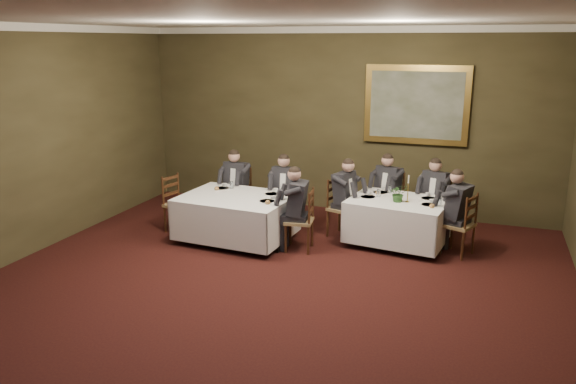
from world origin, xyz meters
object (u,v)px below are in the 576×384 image
Objects in this scene: chair_main_backleft at (388,212)px; diner_main_backleft at (388,200)px; diner_sec_backleft at (237,194)px; diner_sec_endright at (299,219)px; chair_main_backright at (434,218)px; painting at (416,105)px; chair_sec_endleft at (180,216)px; diner_main_endleft at (343,207)px; chair_main_endright at (458,237)px; chair_sec_endright at (300,233)px; chair_main_endleft at (342,220)px; chair_sec_backleft at (238,206)px; centerpiece at (399,192)px; chair_sec_backright at (285,212)px; diner_main_endright at (458,223)px; diner_main_backright at (435,206)px; diner_sec_backright at (285,200)px; candlestick at (408,192)px; table_main at (398,218)px; table_second at (237,214)px.

diner_main_backleft is at bearing 90.00° from chair_main_backleft.
diner_sec_endright is at bearing 150.03° from diner_sec_backleft.
painting is at bearing -40.79° from chair_main_backright.
diner_main_backleft is at bearing -111.21° from painting.
diner_main_endleft is at bearing 117.26° from chair_sec_endleft.
diner_main_backleft is 1.00× the size of diner_main_endleft.
chair_sec_endright is at bearing 126.23° from chair_main_endright.
diner_main_endleft is 1.00× the size of diner_sec_backleft.
chair_main_endleft is at bearing -90.00° from diner_main_endleft.
painting is (-0.96, 1.74, 1.84)m from chair_main_endright.
diner_main_backleft is at bearing -164.69° from diner_sec_backleft.
centerpiece is (2.99, -0.38, 0.63)m from chair_sec_backleft.
painting reaches higher than centerpiece.
chair_sec_endright is at bearing -155.71° from centerpiece.
chair_sec_backright is 3.32× the size of centerpiece.
diner_main_backleft is 1.95m from diner_sec_endright.
chair_sec_endright and chair_sec_endleft have the same top height.
chair_sec_backright is at bearing 105.18° from diner_main_endright.
centerpiece is at bearing 130.39° from chair_main_backleft.
chair_sec_backright is (-1.72, -0.63, 0.00)m from chair_main_backleft.
diner_main_backright is 2.59m from diner_sec_backright.
diner_main_endleft reaches higher than chair_sec_backleft.
candlestick reaches higher than chair_sec_backright.
table_main is 2.04m from chair_sec_backright.
diner_main_backright reaches higher than chair_main_endleft.
diner_sec_backleft is 1.35× the size of chair_sec_endleft.
chair_main_endleft and chair_sec_endleft have the same top height.
chair_sec_backleft is 0.99m from diner_sec_backright.
table_second is at bearing -165.21° from table_main.
chair_sec_endright is at bearing -152.22° from table_main.
table_second is 3.57m from chair_main_endright.
chair_main_backleft and chair_sec_backright have the same top height.
painting reaches higher than diner_main_endright.
chair_sec_backleft is (-3.50, -0.44, -0.23)m from diner_main_backright.
diner_main_backright is 1.00× the size of diner_sec_endright.
chair_sec_endright is (-1.43, -0.75, -0.17)m from table_main.
chair_main_endleft is 1.00× the size of chair_sec_endright.
diner_sec_backright is at bearing 30.45° from chair_main_backright.
chair_sec_endright is 0.74× the size of diner_sec_endright.
diner_main_endleft reaches higher than centerpiece.
diner_main_endright is 0.91m from candlestick.
candlestick is at bearing 169.53° from diner_sec_backright.
chair_sec_backright is 1.00× the size of chair_sec_endright.
chair_main_backright is 0.74× the size of diner_sec_backright.
chair_main_backright is at bearing 24.47° from table_second.
chair_main_backleft is 1.00× the size of chair_sec_backleft.
chair_main_backleft is 1.00× the size of chair_main_endleft.
diner_sec_backleft is (-2.98, 0.27, 0.06)m from table_main.
candlestick reaches higher than chair_sec_backleft.
centerpiece is at bearing -73.92° from chair_sec_endright.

